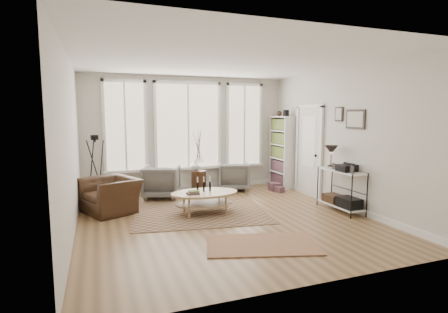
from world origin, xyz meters
name	(u,v)px	position (x,y,z in m)	size (l,w,h in m)	color
room	(225,143)	(0.02, 0.03, 1.43)	(5.50, 5.54, 2.90)	olive
bay_window	(188,128)	(0.00, 2.71, 1.61)	(4.14, 0.12, 2.24)	beige
door	(309,149)	(2.57, 1.15, 1.12)	(0.09, 1.06, 2.22)	silver
bookcase	(282,152)	(2.44, 2.23, 0.96)	(0.31, 0.85, 2.06)	white
low_shelf	(341,186)	(2.38, -0.30, 0.51)	(0.38, 1.08, 1.30)	white
wall_art	(351,118)	(2.58, -0.27, 1.88)	(0.04, 0.88, 0.44)	black
rug_main	(200,213)	(-0.34, 0.50, 0.01)	(2.59, 1.94, 0.01)	brown
rug_runner	(262,244)	(0.07, -1.44, 0.01)	(1.66, 0.92, 0.01)	brown
coffee_table	(204,197)	(-0.25, 0.49, 0.33)	(1.34, 0.86, 0.62)	tan
armchair_left	(162,182)	(-0.82, 2.09, 0.38)	(0.81, 0.83, 0.76)	slate
armchair_right	(233,176)	(1.08, 2.31, 0.36)	(0.77, 0.79, 0.72)	slate
side_table	(199,163)	(0.14, 2.27, 0.75)	(0.37, 0.37, 1.56)	#392213
vase	(195,165)	(0.07, 2.36, 0.69)	(0.25, 0.25, 0.26)	silver
accent_chair	(111,195)	(-1.99, 1.21, 0.34)	(0.92, 1.05, 0.68)	#392213
tripod_camera	(96,171)	(-2.25, 2.21, 0.69)	(0.53, 0.53, 1.49)	black
book_stack_near	(274,186)	(2.05, 1.89, 0.10)	(0.24, 0.30, 0.19)	maroon
book_stack_far	(279,190)	(2.05, 1.63, 0.07)	(0.17, 0.22, 0.14)	maroon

